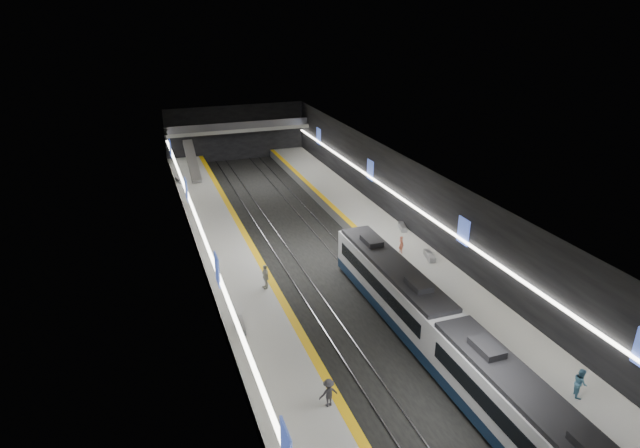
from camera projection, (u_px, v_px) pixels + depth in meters
name	position (u px, v px, depth m)	size (l,w,h in m)	color
ground	(315.00, 258.00, 48.64)	(70.00, 70.00, 0.00)	black
ceiling	(315.00, 174.00, 45.57)	(20.00, 70.00, 0.04)	beige
wall_left	(200.00, 233.00, 44.00)	(0.04, 70.00, 8.00)	black
wall_right	(415.00, 204.00, 50.21)	(0.04, 70.00, 8.00)	black
wall_back	(236.00, 133.00, 77.53)	(20.00, 0.04, 8.00)	black
platform_left	(233.00, 266.00, 46.12)	(5.00, 70.00, 1.00)	slate
tile_surface_left	(233.00, 261.00, 45.93)	(5.00, 70.00, 0.02)	#B4B4AF
tactile_strip_left	(258.00, 257.00, 46.61)	(0.60, 70.00, 0.02)	yellow
platform_right	(389.00, 242.00, 50.78)	(5.00, 70.00, 1.00)	slate
tile_surface_right	(390.00, 237.00, 50.58)	(5.00, 70.00, 0.02)	#B4B4AF
tactile_strip_right	(368.00, 240.00, 49.90)	(0.60, 70.00, 0.02)	yellow
rails	(315.00, 258.00, 48.62)	(6.52, 70.00, 0.12)	gray
train	(447.00, 340.00, 33.15)	(2.69, 30.05, 3.60)	#10233D
ad_posters	(311.00, 208.00, 47.78)	(19.94, 53.50, 2.20)	#435ECA
cove_light_left	(203.00, 235.00, 44.14)	(0.25, 68.60, 0.12)	white
cove_light_right	(413.00, 206.00, 50.22)	(0.25, 68.60, 0.12)	white
mezzanine_bridge	(238.00, 129.00, 75.33)	(20.00, 3.00, 1.50)	gray
escalator	(192.00, 161.00, 67.80)	(1.20, 8.00, 0.60)	#99999E
bench_left_near	(240.00, 326.00, 36.31)	(0.54, 1.96, 0.48)	#99999E
bench_left_far	(179.00, 180.00, 65.96)	(0.54, 1.96, 0.48)	#99999E
bench_right_near	(429.00, 256.00, 46.27)	(0.54, 1.95, 0.48)	#99999E
bench_right_far	(402.00, 227.00, 52.22)	(0.52, 1.88, 0.46)	#99999E
passenger_right_a	(401.00, 245.00, 47.10)	(0.57, 0.38, 1.58)	#CB674C
passenger_right_b	(580.00, 383.00, 29.88)	(0.86, 0.67, 1.77)	#508CAF
passenger_left_a	(265.00, 277.00, 41.19)	(1.16, 0.48, 1.98)	silver
passenger_left_b	(329.00, 393.00, 29.15)	(1.10, 0.63, 1.70)	#3A3940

